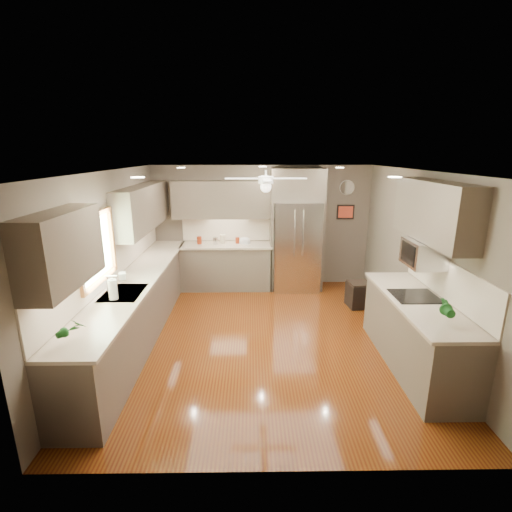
{
  "coord_description": "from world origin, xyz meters",
  "views": [
    {
      "loc": [
        -0.22,
        -5.16,
        2.75
      ],
      "look_at": [
        -0.14,
        0.6,
        1.13
      ],
      "focal_mm": 26.0,
      "sensor_mm": 36.0,
      "label": 1
    }
  ],
  "objects_px": {
    "canister_b": "(215,241)",
    "canister_c": "(223,239)",
    "canister_d": "(237,240)",
    "microwave": "(424,253)",
    "soap_bottle": "(123,275)",
    "paper_towel": "(113,289)",
    "bowl": "(245,243)",
    "potted_plant_right": "(447,308)",
    "stool": "(359,294)",
    "refrigerator": "(296,232)",
    "canister_a": "(199,240)",
    "potted_plant_left": "(72,329)"
  },
  "relations": [
    {
      "from": "canister_d",
      "to": "soap_bottle",
      "type": "bearing_deg",
      "value": -123.7
    },
    {
      "from": "canister_c",
      "to": "microwave",
      "type": "distance_m",
      "value": 4.01
    },
    {
      "from": "canister_b",
      "to": "soap_bottle",
      "type": "xyz_separation_m",
      "value": [
        -1.12,
        -2.28,
        0.03
      ]
    },
    {
      "from": "bowl",
      "to": "refrigerator",
      "type": "relative_size",
      "value": 0.09
    },
    {
      "from": "potted_plant_left",
      "to": "canister_c",
      "type": "bearing_deg",
      "value": 74.44
    },
    {
      "from": "canister_a",
      "to": "potted_plant_right",
      "type": "height_order",
      "value": "potted_plant_right"
    },
    {
      "from": "canister_c",
      "to": "paper_towel",
      "type": "relative_size",
      "value": 0.65
    },
    {
      "from": "canister_d",
      "to": "canister_b",
      "type": "bearing_deg",
      "value": -171.1
    },
    {
      "from": "canister_c",
      "to": "microwave",
      "type": "height_order",
      "value": "microwave"
    },
    {
      "from": "canister_d",
      "to": "bowl",
      "type": "xyz_separation_m",
      "value": [
        0.15,
        -0.08,
        -0.03
      ]
    },
    {
      "from": "potted_plant_left",
      "to": "refrigerator",
      "type": "relative_size",
      "value": 0.13
    },
    {
      "from": "potted_plant_left",
      "to": "bowl",
      "type": "relative_size",
      "value": 1.43
    },
    {
      "from": "soap_bottle",
      "to": "canister_d",
      "type": "bearing_deg",
      "value": 56.3
    },
    {
      "from": "potted_plant_right",
      "to": "potted_plant_left",
      "type": "bearing_deg",
      "value": -173.62
    },
    {
      "from": "bowl",
      "to": "stool",
      "type": "bearing_deg",
      "value": -26.0
    },
    {
      "from": "canister_c",
      "to": "soap_bottle",
      "type": "distance_m",
      "value": 2.67
    },
    {
      "from": "canister_b",
      "to": "soap_bottle",
      "type": "bearing_deg",
      "value": -116.18
    },
    {
      "from": "canister_a",
      "to": "bowl",
      "type": "xyz_separation_m",
      "value": [
        0.93,
        -0.03,
        -0.05
      ]
    },
    {
      "from": "potted_plant_right",
      "to": "bowl",
      "type": "bearing_deg",
      "value": 122.14
    },
    {
      "from": "canister_a",
      "to": "potted_plant_left",
      "type": "xyz_separation_m",
      "value": [
        -0.68,
        -4.08,
        0.08
      ]
    },
    {
      "from": "canister_b",
      "to": "bowl",
      "type": "bearing_deg",
      "value": -0.97
    },
    {
      "from": "canister_c",
      "to": "stool",
      "type": "xyz_separation_m",
      "value": [
        2.55,
        -1.11,
        -0.79
      ]
    },
    {
      "from": "bowl",
      "to": "stool",
      "type": "relative_size",
      "value": 0.48
    },
    {
      "from": "canister_b",
      "to": "stool",
      "type": "xyz_separation_m",
      "value": [
        2.69,
        -1.03,
        -0.77
      ]
    },
    {
      "from": "refrigerator",
      "to": "canister_c",
      "type": "bearing_deg",
      "value": 176.13
    },
    {
      "from": "bowl",
      "to": "canister_d",
      "type": "bearing_deg",
      "value": 152.02
    },
    {
      "from": "canister_a",
      "to": "canister_d",
      "type": "bearing_deg",
      "value": 4.01
    },
    {
      "from": "paper_towel",
      "to": "stool",
      "type": "bearing_deg",
      "value": 27.22
    },
    {
      "from": "potted_plant_left",
      "to": "paper_towel",
      "type": "bearing_deg",
      "value": 90.56
    },
    {
      "from": "stool",
      "to": "paper_towel",
      "type": "relative_size",
      "value": 1.68
    },
    {
      "from": "soap_bottle",
      "to": "bowl",
      "type": "distance_m",
      "value": 2.84
    },
    {
      "from": "stool",
      "to": "microwave",
      "type": "bearing_deg",
      "value": -80.83
    },
    {
      "from": "stool",
      "to": "refrigerator",
      "type": "bearing_deg",
      "value": 136.27
    },
    {
      "from": "paper_towel",
      "to": "bowl",
      "type": "bearing_deg",
      "value": 61.18
    },
    {
      "from": "canister_b",
      "to": "canister_c",
      "type": "height_order",
      "value": "canister_c"
    },
    {
      "from": "microwave",
      "to": "potted_plant_right",
      "type": "bearing_deg",
      "value": -96.43
    },
    {
      "from": "bowl",
      "to": "microwave",
      "type": "height_order",
      "value": "microwave"
    },
    {
      "from": "canister_b",
      "to": "potted_plant_right",
      "type": "distance_m",
      "value": 4.63
    },
    {
      "from": "canister_a",
      "to": "canister_c",
      "type": "distance_m",
      "value": 0.48
    },
    {
      "from": "canister_b",
      "to": "soap_bottle",
      "type": "relative_size",
      "value": 0.74
    },
    {
      "from": "potted_plant_left",
      "to": "bowl",
      "type": "bearing_deg",
      "value": 68.41
    },
    {
      "from": "canister_c",
      "to": "paper_towel",
      "type": "bearing_deg",
      "value": -111.07
    },
    {
      "from": "canister_b",
      "to": "stool",
      "type": "distance_m",
      "value": 2.99
    },
    {
      "from": "canister_c",
      "to": "potted_plant_right",
      "type": "relative_size",
      "value": 0.56
    },
    {
      "from": "canister_b",
      "to": "microwave",
      "type": "distance_m",
      "value": 4.06
    },
    {
      "from": "canister_d",
      "to": "potted_plant_right",
      "type": "distance_m",
      "value": 4.42
    },
    {
      "from": "canister_d",
      "to": "bowl",
      "type": "bearing_deg",
      "value": -27.98
    },
    {
      "from": "canister_d",
      "to": "microwave",
      "type": "distance_m",
      "value": 3.8
    },
    {
      "from": "canister_d",
      "to": "refrigerator",
      "type": "relative_size",
      "value": 0.05
    },
    {
      "from": "soap_bottle",
      "to": "refrigerator",
      "type": "relative_size",
      "value": 0.08
    }
  ]
}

